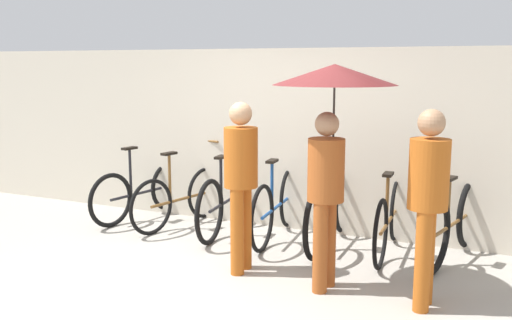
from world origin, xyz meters
The scene contains 12 objects.
ground_plane centered at (0.00, 0.00, 0.00)m, with size 30.00×30.00×0.00m, color #9E998E.
back_wall centered at (0.00, 2.16, 1.08)m, with size 11.84×0.12×2.16m.
parked_bicycle_0 centered at (-1.92, 1.77, 0.36)m, with size 0.51×1.67×1.02m.
parked_bicycle_1 centered at (-1.28, 1.67, 0.36)m, with size 0.52×1.58×1.03m.
parked_bicycle_2 centered at (-0.64, 1.69, 0.38)m, with size 0.44×1.78×1.05m.
parked_bicycle_3 centered at (0.00, 1.69, 0.38)m, with size 0.44×1.77×0.98m.
parked_bicycle_4 centered at (0.64, 1.70, 0.40)m, with size 0.44×1.85×1.02m.
parked_bicycle_5 centered at (1.28, 1.68, 0.37)m, with size 0.44×1.70×1.08m.
parked_bicycle_6 centered at (1.92, 1.72, 0.39)m, with size 0.58×1.79×1.03m.
pedestrian_leading centered at (0.09, 0.55, 0.95)m, with size 0.32×0.32×1.64m.
pedestrian_center centered at (0.96, 0.55, 1.59)m, with size 1.08×1.08×1.98m.
pedestrian_trailing centered at (1.81, 0.42, 0.95)m, with size 0.32×0.32×1.64m.
Camera 1 is at (2.37, -4.19, 1.98)m, focal length 40.00 mm.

